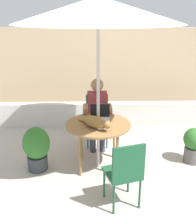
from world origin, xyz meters
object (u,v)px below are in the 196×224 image
object	(u,v)px
patio_table	(98,128)
chair_empty	(125,170)
potted_plant_near_fence	(194,144)
potted_plant_by_chair	(37,147)
chair_occupied	(97,116)
person_seated	(97,110)
cat	(96,123)
laptop	(100,115)
patio_umbrella	(98,10)

from	to	relation	value
patio_table	chair_empty	xyz separation A→B (m)	(0.30, -0.98, -0.13)
potted_plant_near_fence	potted_plant_by_chair	xyz separation A→B (m)	(-2.46, -0.16, 0.05)
chair_occupied	person_seated	bearing A→B (deg)	-90.00
cat	potted_plant_by_chair	world-z (taller)	cat
laptop	chair_occupied	bearing A→B (deg)	93.05
cat	potted_plant_near_fence	world-z (taller)	cat
chair_empty	person_seated	size ratio (longest dim) A/B	0.72
patio_umbrella	cat	size ratio (longest dim) A/B	4.94
patio_table	cat	size ratio (longest dim) A/B	1.95
chair_empty	potted_plant_near_fence	distance (m)	1.64
potted_plant_by_chair	laptop	bearing A→B (deg)	16.83
chair_occupied	potted_plant_by_chair	size ratio (longest dim) A/B	1.28
potted_plant_near_fence	patio_umbrella	bearing A→B (deg)	-176.64
potted_plant_near_fence	potted_plant_by_chair	bearing A→B (deg)	-176.18
chair_occupied	person_seated	world-z (taller)	person_seated
patio_umbrella	cat	bearing A→B (deg)	-100.62
patio_table	chair_occupied	world-z (taller)	chair_occupied
laptop	potted_plant_by_chair	world-z (taller)	laptop
potted_plant_near_fence	chair_occupied	bearing A→B (deg)	153.36
laptop	potted_plant_near_fence	size ratio (longest dim) A/B	0.53
patio_table	cat	bearing A→B (deg)	-100.62
cat	person_seated	bearing A→B (deg)	88.00
patio_table	potted_plant_near_fence	world-z (taller)	patio_table
chair_occupied	potted_plant_by_chair	bearing A→B (deg)	-135.14
potted_plant_by_chair	cat	bearing A→B (deg)	-5.39
patio_umbrella	potted_plant_by_chair	distance (m)	2.15
chair_occupied	person_seated	xyz separation A→B (m)	(0.00, -0.16, 0.17)
person_seated	potted_plant_near_fence	distance (m)	1.68
patio_table	patio_umbrella	distance (m)	1.66
chair_occupied	laptop	xyz separation A→B (m)	(0.03, -0.64, 0.26)
patio_table	patio_umbrella	xyz separation A→B (m)	(0.00, 0.00, 1.66)
patio_table	potted_plant_by_chair	size ratio (longest dim) A/B	1.41
cat	patio_umbrella	bearing A→B (deg)	79.38
patio_umbrella	person_seated	distance (m)	1.76
chair_occupied	cat	xyz separation A→B (m)	(-0.03, -1.01, 0.28)
patio_table	chair_empty	world-z (taller)	chair_empty
potted_plant_near_fence	potted_plant_by_chair	size ratio (longest dim) A/B	0.85
patio_umbrella	potted_plant_by_chair	xyz separation A→B (m)	(-0.93, -0.07, -1.94)
patio_table	potted_plant_near_fence	distance (m)	1.56
patio_table	laptop	world-z (taller)	laptop
laptop	chair_empty	bearing A→B (deg)	-77.58
person_seated	cat	world-z (taller)	person_seated
patio_umbrella	cat	world-z (taller)	patio_umbrella
chair_occupied	potted_plant_near_fence	distance (m)	1.72
chair_occupied	potted_plant_near_fence	bearing A→B (deg)	-26.64
patio_umbrella	laptop	distance (m)	1.55
potted_plant_by_chair	chair_occupied	bearing A→B (deg)	44.86
person_seated	laptop	xyz separation A→B (m)	(0.03, -0.48, 0.09)
chair_empty	person_seated	distance (m)	1.71
patio_umbrella	chair_occupied	distance (m)	1.98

